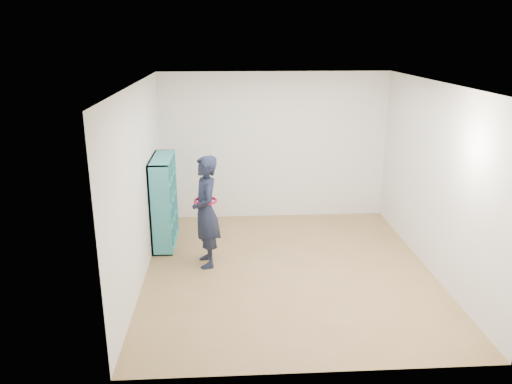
{
  "coord_description": "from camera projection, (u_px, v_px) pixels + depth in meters",
  "views": [
    {
      "loc": [
        -0.84,
        -6.37,
        3.2
      ],
      "look_at": [
        -0.44,
        0.3,
        1.08
      ],
      "focal_mm": 35.0,
      "sensor_mm": 36.0,
      "label": 1
    }
  ],
  "objects": [
    {
      "name": "wall_left",
      "position": [
        139.0,
        185.0,
        6.57
      ],
      "size": [
        0.02,
        4.5,
        2.6
      ],
      "primitive_type": "cube",
      "color": "silver",
      "rests_on": "floor"
    },
    {
      "name": "person",
      "position": [
        206.0,
        212.0,
        7.03
      ],
      "size": [
        0.49,
        0.65,
        1.61
      ],
      "rotation": [
        0.0,
        0.0,
        -1.38
      ],
      "color": "black",
      "rests_on": "floor"
    },
    {
      "name": "smartphone",
      "position": [
        195.0,
        204.0,
        7.04
      ],
      "size": [
        0.03,
        0.09,
        0.13
      ],
      "rotation": [
        0.27,
        0.0,
        0.19
      ],
      "color": "silver",
      "rests_on": "person"
    },
    {
      "name": "floor",
      "position": [
        288.0,
        270.0,
        7.08
      ],
      "size": [
        4.5,
        4.5,
        0.0
      ],
      "primitive_type": "plane",
      "color": "olive",
      "rests_on": "ground"
    },
    {
      "name": "wall_front",
      "position": [
        321.0,
        252.0,
        4.54
      ],
      "size": [
        4.0,
        0.02,
        2.6
      ],
      "primitive_type": "cube",
      "color": "silver",
      "rests_on": "floor"
    },
    {
      "name": "wall_back",
      "position": [
        274.0,
        146.0,
        8.83
      ],
      "size": [
        4.0,
        0.02,
        2.6
      ],
      "primitive_type": "cube",
      "color": "silver",
      "rests_on": "floor"
    },
    {
      "name": "bookshelf",
      "position": [
        163.0,
        202.0,
        7.82
      ],
      "size": [
        0.31,
        1.06,
        1.41
      ],
      "color": "teal",
      "rests_on": "floor"
    },
    {
      "name": "ceiling",
      "position": [
        292.0,
        84.0,
        6.29
      ],
      "size": [
        4.5,
        4.5,
        0.0
      ],
      "primitive_type": "plane",
      "color": "white",
      "rests_on": "wall_back"
    },
    {
      "name": "wall_right",
      "position": [
        435.0,
        180.0,
        6.8
      ],
      "size": [
        0.02,
        4.5,
        2.6
      ],
      "primitive_type": "cube",
      "color": "silver",
      "rests_on": "floor"
    }
  ]
}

